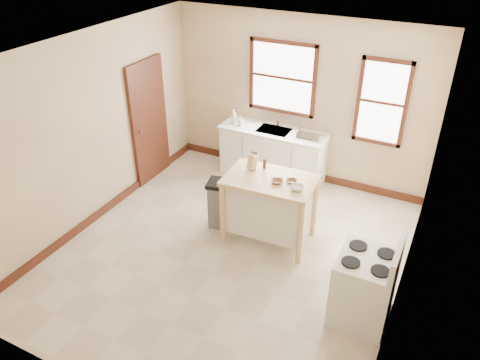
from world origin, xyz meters
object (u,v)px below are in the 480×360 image
at_px(dish_rack, 311,134).
at_px(knife_block, 253,162).
at_px(bowl_a, 277,181).
at_px(gas_stove, 365,279).
at_px(kitchen_island, 269,209).
at_px(pepper_grinder, 265,164).
at_px(soap_bottle_a, 234,117).
at_px(soap_bottle_b, 241,121).
at_px(trash_bin, 221,204).
at_px(bowl_b, 292,181).
at_px(bowl_c, 297,188).

xyz_separation_m(dish_rack, knife_block, (-0.34, -1.52, 0.13)).
bearing_deg(dish_rack, bowl_a, -99.37).
distance_m(knife_block, gas_stove, 2.23).
xyz_separation_m(kitchen_island, gas_stove, (1.57, -0.89, 0.06)).
relative_size(pepper_grinder, bowl_a, 0.93).
relative_size(dish_rack, kitchen_island, 0.35).
relative_size(soap_bottle_a, soap_bottle_b, 1.38).
relative_size(dish_rack, trash_bin, 0.56).
relative_size(knife_block, trash_bin, 0.27).
relative_size(soap_bottle_a, kitchen_island, 0.21).
bearing_deg(bowl_b, kitchen_island, -172.82).
bearing_deg(knife_block, soap_bottle_b, 142.02).
bearing_deg(soap_bottle_b, pepper_grinder, -34.09).
height_order(soap_bottle_a, bowl_a, soap_bottle_a).
relative_size(kitchen_island, bowl_c, 6.95).
relative_size(soap_bottle_b, bowl_b, 1.28).
bearing_deg(gas_stove, trash_bin, 159.53).
height_order(soap_bottle_b, trash_bin, soap_bottle_b).
bearing_deg(soap_bottle_a, bowl_a, -37.75).
xyz_separation_m(bowl_c, gas_stove, (1.14, -0.78, -0.47)).
relative_size(bowl_c, gas_stove, 0.16).
bearing_deg(soap_bottle_a, bowl_b, -32.98).
relative_size(soap_bottle_a, pepper_grinder, 1.70).
bearing_deg(kitchen_island, bowl_b, 4.02).
distance_m(bowl_b, trash_bin, 1.24).
bearing_deg(pepper_grinder, bowl_a, -42.56).
distance_m(soap_bottle_b, bowl_c, 2.36).
bearing_deg(soap_bottle_a, trash_bin, -58.97).
bearing_deg(soap_bottle_b, trash_bin, -55.53).
distance_m(pepper_grinder, bowl_c, 0.71).
distance_m(kitchen_island, knife_block, 0.70).
bearing_deg(soap_bottle_a, dish_rack, 12.56).
xyz_separation_m(dish_rack, bowl_b, (0.29, -1.63, 0.05)).
height_order(kitchen_island, gas_stove, gas_stove).
bearing_deg(pepper_grinder, knife_block, -150.26).
distance_m(soap_bottle_a, kitchen_island, 2.18).
bearing_deg(gas_stove, bowl_a, 150.27).
distance_m(dish_rack, bowl_c, 1.82).
height_order(soap_bottle_b, dish_rack, soap_bottle_b).
relative_size(bowl_a, bowl_b, 1.12).
bearing_deg(pepper_grinder, dish_rack, 82.47).
relative_size(soap_bottle_b, dish_rack, 0.43).
bearing_deg(pepper_grinder, bowl_b, -21.56).
relative_size(bowl_a, gas_stove, 0.14).
bearing_deg(trash_bin, bowl_c, -17.92).
relative_size(knife_block, bowl_b, 1.39).
xyz_separation_m(bowl_a, trash_bin, (-0.89, 0.05, -0.65)).
xyz_separation_m(dish_rack, gas_stove, (1.57, -2.55, -0.41)).
height_order(soap_bottle_b, gas_stove, gas_stove).
relative_size(soap_bottle_b, bowl_c, 1.04).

